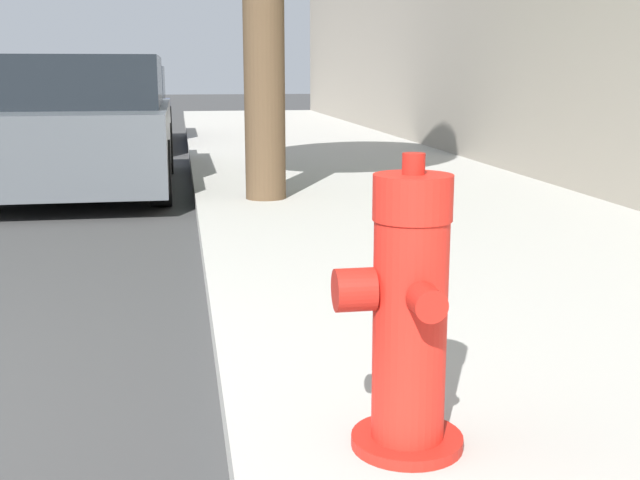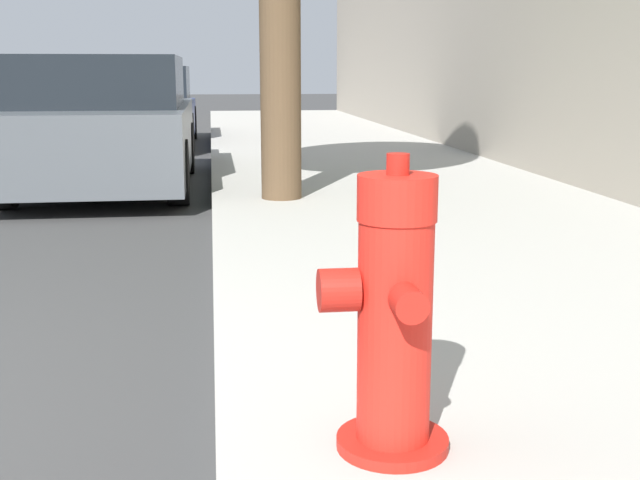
% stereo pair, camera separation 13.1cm
% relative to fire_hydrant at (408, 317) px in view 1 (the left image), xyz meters
% --- Properties ---
extents(fire_hydrant, '(0.40, 0.41, 0.89)m').
position_rel_fire_hydrant_xyz_m(fire_hydrant, '(0.00, 0.00, 0.00)').
color(fire_hydrant, red).
rests_on(fire_hydrant, sidewalk_slab).
extents(parked_car_near, '(1.79, 3.92, 1.41)m').
position_rel_fire_hydrant_xyz_m(parked_car_near, '(-1.63, 6.64, 0.12)').
color(parked_car_near, '#4C5156').
rests_on(parked_car_near, ground_plane).
extents(parked_car_mid, '(1.79, 3.88, 1.32)m').
position_rel_fire_hydrant_xyz_m(parked_car_mid, '(-1.68, 11.66, 0.08)').
color(parked_car_mid, navy).
rests_on(parked_car_mid, ground_plane).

